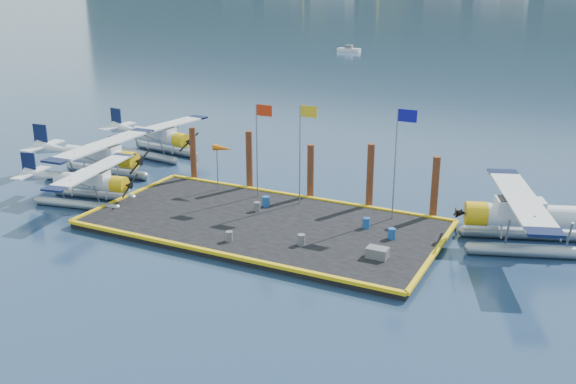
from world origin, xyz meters
name	(u,v)px	position (x,y,z in m)	size (l,w,h in m)	color
ground	(263,228)	(0.00, 0.00, 0.00)	(4000.00, 4000.00, 0.00)	#172645
dock	(263,225)	(0.00, 0.00, 0.20)	(20.00, 10.00, 0.40)	black
dock_bumpers	(263,220)	(0.00, 0.00, 0.49)	(20.25, 10.25, 0.18)	gold
seaplane_a	(89,184)	(-11.93, -1.27, 1.34)	(7.96, 8.69, 3.07)	gray
seaplane_b	(99,159)	(-14.84, 2.89, 1.59)	(9.34, 10.29, 3.66)	gray
seaplane_c	(159,138)	(-15.09, 10.05, 1.50)	(8.81, 9.72, 3.44)	gray
seaplane_d	(527,219)	(13.88, 3.76, 1.65)	(9.88, 10.51, 3.78)	gray
drum_0	(266,201)	(-1.11, 2.37, 0.72)	(0.45, 0.45, 0.64)	navy
drum_1	(301,240)	(3.42, -2.09, 0.69)	(0.41, 0.41, 0.57)	#555459
drum_2	(366,223)	(5.64, 1.72, 0.70)	(0.42, 0.42, 0.59)	navy
drum_3	(229,236)	(-0.23, -3.37, 0.67)	(0.39, 0.39, 0.55)	#555459
drum_4	(392,234)	(7.42, 0.84, 0.69)	(0.42, 0.42, 0.59)	navy
drum_5	(257,207)	(-1.19, 1.39, 0.68)	(0.40, 0.40, 0.56)	#555459
crate	(377,253)	(7.55, -1.87, 0.67)	(1.07, 0.71, 0.54)	#555459
flagpole_red	(260,136)	(-2.29, 3.80, 4.40)	(1.14, 0.08, 6.00)	gray
flagpole_yellow	(303,139)	(0.70, 3.80, 4.51)	(1.14, 0.08, 6.20)	gray
flagpole_blue	(399,148)	(6.70, 3.80, 4.69)	(1.14, 0.08, 6.50)	gray
windsock	(223,149)	(-5.03, 3.80, 3.23)	(1.40, 0.44, 3.12)	gray
piling_0	(193,156)	(-8.50, 5.40, 2.00)	(0.44, 0.44, 4.00)	#402112
piling_1	(249,162)	(-4.00, 5.40, 2.10)	(0.44, 0.44, 4.20)	#402112
piling_2	(310,174)	(0.50, 5.40, 1.90)	(0.44, 0.44, 3.80)	#402112
piling_3	(370,178)	(4.50, 5.40, 2.15)	(0.44, 0.44, 4.30)	#402112
piling_4	(435,190)	(8.50, 5.40, 2.00)	(0.44, 0.44, 4.00)	#402112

